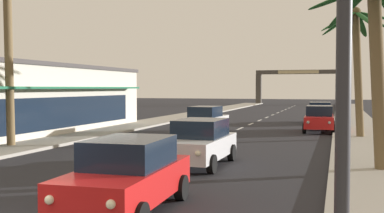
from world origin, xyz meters
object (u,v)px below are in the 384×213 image
sedan_lead_at_stop_bar (128,175)px  palm_right_second (375,37)px  sedan_oncoming_far (206,119)px  palm_left_second (7,17)px  sedan_parked_nearest_kerb (319,119)px  town_gateway_arch (298,82)px  sedan_parked_mid_kerb (320,112)px  sedan_third_in_queue (200,142)px  palm_right_third (357,47)px  storefront_strip_left (6,99)px

sedan_lead_at_stop_bar → palm_right_second: 9.68m
sedan_oncoming_far → palm_left_second: size_ratio=0.49×
sedan_parked_nearest_kerb → town_gateway_arch: 50.53m
sedan_parked_mid_kerb → town_gateway_arch: (-5.12, 42.58, 3.02)m
sedan_lead_at_stop_bar → sedan_parked_mid_kerb: size_ratio=1.00×
sedan_lead_at_stop_bar → palm_right_second: (5.69, 6.93, 3.66)m
palm_left_second → sedan_third_in_queue: bearing=-11.1°
sedan_parked_nearest_kerb → palm_right_third: palm_right_third is taller
palm_left_second → palm_right_second: bearing=-5.7°
sedan_lead_at_stop_bar → storefront_strip_left: 19.97m
sedan_lead_at_stop_bar → sedan_parked_nearest_kerb: 21.49m
sedan_parked_nearest_kerb → sedan_parked_mid_kerb: same height
sedan_lead_at_stop_bar → sedan_parked_nearest_kerb: bearing=80.8°
sedan_third_in_queue → palm_right_third: 13.16m
sedan_parked_mid_kerb → palm_left_second: 24.88m
sedan_third_in_queue → palm_right_second: (5.92, 0.37, 3.66)m
sedan_third_in_queue → sedan_parked_mid_kerb: (3.44, 22.23, 0.00)m
sedan_lead_at_stop_bar → palm_right_third: bearing=72.5°
sedan_parked_mid_kerb → palm_left_second: palm_left_second is taller
sedan_third_in_queue → storefront_strip_left: storefront_strip_left is taller
sedan_oncoming_far → sedan_parked_mid_kerb: size_ratio=1.01×
palm_left_second → storefront_strip_left: 7.80m
sedan_lead_at_stop_bar → palm_right_second: palm_right_second is taller
palm_right_second → town_gateway_arch: 64.90m
sedan_oncoming_far → sedan_parked_mid_kerb: 12.43m
palm_right_second → sedan_third_in_queue: bearing=-176.5°
sedan_third_in_queue → sedan_parked_nearest_kerb: size_ratio=1.00×
sedan_parked_mid_kerb → storefront_strip_left: storefront_strip_left is taller
palm_right_second → town_gateway_arch: bearing=96.7°
sedan_third_in_queue → storefront_strip_left: 16.02m
palm_right_second → town_gateway_arch: size_ratio=0.45×
palm_right_second → storefront_strip_left: palm_right_second is taller
sedan_parked_nearest_kerb → palm_right_second: palm_right_second is taller
palm_right_third → sedan_third_in_queue: bearing=-117.6°
sedan_parked_mid_kerb → palm_left_second: bearing=-123.5°
palm_left_second → town_gateway_arch: palm_left_second is taller
sedan_parked_mid_kerb → storefront_strip_left: (-17.76, -15.18, 1.30)m
palm_right_second → sedan_lead_at_stop_bar: bearing=-129.4°
sedan_lead_at_stop_bar → sedan_parked_nearest_kerb: size_ratio=1.00×
sedan_lead_at_stop_bar → sedan_parked_nearest_kerb: same height
palm_right_second → storefront_strip_left: (-20.24, 6.69, -2.36)m
sedan_oncoming_far → sedan_lead_at_stop_bar: bearing=-79.7°
sedan_parked_nearest_kerb → town_gateway_arch: (-5.34, 50.16, 3.02)m
sedan_parked_mid_kerb → town_gateway_arch: town_gateway_arch is taller
sedan_third_in_queue → storefront_strip_left: bearing=153.8°
sedan_oncoming_far → palm_right_third: palm_right_third is taller
palm_right_third → sedan_parked_nearest_kerb: bearing=120.1°
sedan_lead_at_stop_bar → palm_right_third: (5.53, 17.60, 4.26)m
sedan_third_in_queue → sedan_lead_at_stop_bar: bearing=-88.0°
sedan_third_in_queue → palm_left_second: palm_left_second is taller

